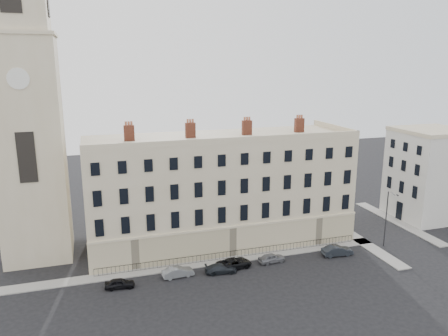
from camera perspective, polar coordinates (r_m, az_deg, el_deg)
The scene contains 15 objects.
ground at distance 55.55m, azimuth 9.20°, elevation -13.03°, with size 160.00×160.00×0.00m, color black.
terrace at distance 61.11m, azimuth -0.58°, elevation -2.78°, with size 36.22×12.22×17.00m.
church_tower at distance 58.93m, azimuth -24.37°, elevation 6.48°, with size 8.00×8.13×44.00m.
adjacent_building at distance 77.77m, azimuth 25.15°, elevation -0.90°, with size 10.00×10.00×14.00m, color silver.
pavement_terrace at distance 56.50m, azimuth -2.48°, elevation -12.30°, with size 48.00×2.00×0.12m, color gray.
pavement_east_return at distance 67.95m, azimuth 16.12°, elevation -8.25°, with size 2.00×24.00×0.12m, color gray.
pavement_adjacent at distance 75.15m, azimuth 21.72°, elevation -6.58°, with size 2.00×20.00×0.12m, color gray.
railings at distance 57.68m, azimuth 1.33°, elevation -11.19°, with size 35.00×0.04×0.96m.
car_a at distance 52.10m, azimuth -13.47°, elevation -14.44°, with size 1.34×3.32×1.13m, color black.
car_b at distance 53.35m, azimuth -6.03°, elevation -13.35°, with size 1.31×3.75×1.23m, color slate.
car_c at distance 54.00m, azimuth -0.41°, elevation -12.99°, with size 1.57×3.85×1.12m, color black.
car_d at distance 55.15m, azimuth 1.33°, elevation -12.33°, with size 2.07×4.48×1.25m, color black.
car_e at distance 56.87m, azimuth 6.25°, elevation -11.61°, with size 1.40×3.47×1.18m, color slate.
car_f at distance 60.22m, azimuth 14.57°, elevation -10.41°, with size 1.43×4.11×1.35m, color #22262D.
streetlamp at distance 63.67m, azimuth 20.50°, elevation -5.96°, with size 0.67×1.65×7.87m.
Camera 1 is at (-22.86, -44.18, 24.73)m, focal length 35.00 mm.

